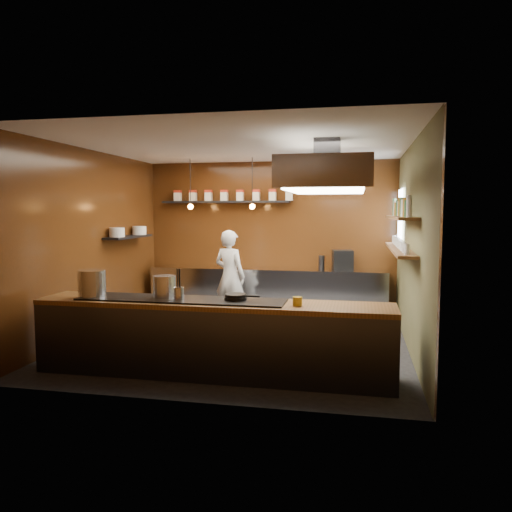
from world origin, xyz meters
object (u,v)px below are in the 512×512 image
(extractor_hood, at_px, (327,175))
(chef, at_px, (230,276))
(stockpot_small, at_px, (164,286))
(espresso_machine, at_px, (343,260))
(stockpot_large, at_px, (92,283))

(extractor_hood, distance_m, chef, 3.01)
(extractor_hood, height_order, stockpot_small, extractor_hood)
(espresso_machine, relative_size, chef, 0.22)
(stockpot_small, distance_m, chef, 2.85)
(extractor_hood, bearing_deg, stockpot_large, -156.11)
(extractor_hood, relative_size, espresso_machine, 5.34)
(stockpot_small, height_order, espresso_machine, espresso_machine)
(stockpot_large, height_order, stockpot_small, stockpot_large)
(stockpot_large, relative_size, espresso_machine, 0.92)
(stockpot_large, bearing_deg, extractor_hood, 23.89)
(extractor_hood, height_order, chef, extractor_hood)
(stockpot_small, height_order, chef, chef)
(espresso_machine, height_order, chef, chef)
(extractor_hood, xyz_separation_m, stockpot_large, (-2.86, -1.27, -1.40))
(stockpot_small, bearing_deg, extractor_hood, 30.34)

